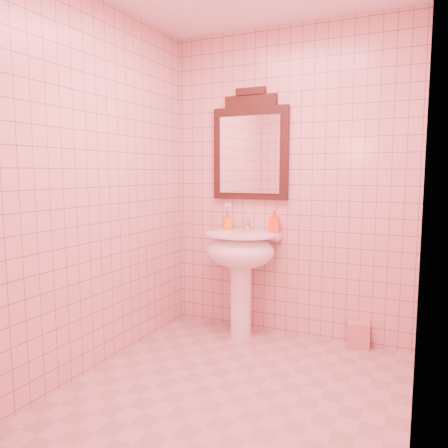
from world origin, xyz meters
The scene contains 8 objects.
floor centered at (0.00, 0.00, 0.00)m, with size 2.20×2.20×0.00m, color tan.
back_wall centered at (0.00, 1.10, 1.25)m, with size 2.00×0.02×2.50m, color #DEA59A.
pedestal_sink centered at (-0.32, 0.87, 0.66)m, with size 0.58×0.58×0.86m.
faucet centered at (-0.32, 1.01, 0.92)m, with size 0.04×0.16×0.11m.
mirror centered at (-0.32, 1.07, 1.55)m, with size 0.65×0.06×0.91m.
toothbrush_cup centered at (-0.50, 1.02, 0.92)m, with size 0.09×0.09×0.20m.
soap_dispenser centered at (-0.09, 1.02, 0.95)m, with size 0.08×0.08×0.18m, color #F04214.
towel centered at (0.60, 1.04, 0.10)m, with size 0.16×0.11×0.20m, color #E29785.
Camera 1 is at (1.00, -2.34, 1.35)m, focal length 35.00 mm.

